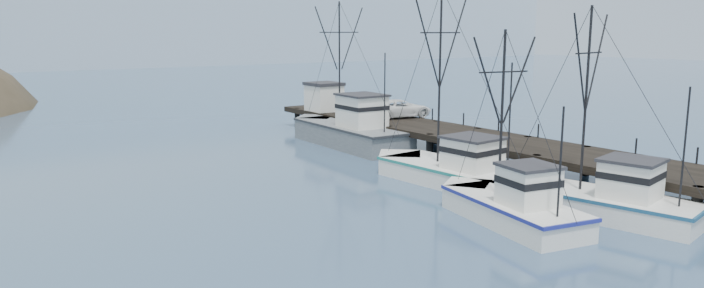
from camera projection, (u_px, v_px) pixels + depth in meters
name	position (u px, v px, depth m)	size (l,w,h in m)	color
ground	(479.00, 247.00, 28.62)	(400.00, 400.00, 0.00)	#304A6C
pier	(455.00, 135.00, 49.13)	(6.00, 44.00, 2.00)	black
distant_ridge	(45.00, 67.00, 171.08)	(360.00, 40.00, 26.00)	#9EB2C6
trawler_near	(598.00, 200.00, 33.37)	(5.54, 11.29, 11.37)	silver
trawler_mid	(509.00, 206.00, 32.21)	(4.99, 10.14, 10.14)	silver
trawler_far	(451.00, 171.00, 40.45)	(4.76, 12.68, 12.74)	silver
work_vessel	(349.00, 131.00, 53.96)	(4.92, 14.88, 12.55)	slate
pier_shed	(324.00, 96.00, 61.35)	(3.00, 3.20, 2.80)	silver
pickup_truck	(400.00, 109.00, 56.68)	(2.70, 5.86, 1.63)	white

